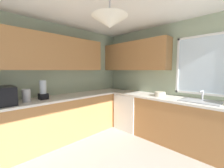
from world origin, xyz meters
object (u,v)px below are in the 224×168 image
object	(u,v)px
microwave	(1,96)
bowl	(160,94)
dishwasher	(131,111)
blender_appliance	(43,91)
kettle	(26,95)
sink_assembly	(200,101)

from	to	relation	value
microwave	bowl	bearing A→B (deg)	60.72
dishwasher	blender_appliance	bearing A→B (deg)	-109.77
bowl	kettle	bearing A→B (deg)	-122.68
microwave	kettle	size ratio (longest dim) A/B	2.17
dishwasher	blender_appliance	xyz separation A→B (m)	(-0.66, -1.84, 0.63)
bowl	blender_appliance	distance (m)	2.34
microwave	blender_appliance	world-z (taller)	blender_appliance
microwave	dishwasher	bearing A→B (deg)	75.02
bowl	microwave	bearing A→B (deg)	-119.28
microwave	sink_assembly	world-z (taller)	microwave
sink_assembly	bowl	world-z (taller)	sink_assembly
bowl	blender_appliance	xyz separation A→B (m)	(-1.40, -1.87, 0.12)
microwave	bowl	distance (m)	2.86
dishwasher	kettle	bearing A→B (deg)	-106.80
dishwasher	microwave	world-z (taller)	microwave
microwave	bowl	world-z (taller)	microwave
microwave	sink_assembly	distance (m)	3.29
kettle	bowl	distance (m)	2.56
sink_assembly	bowl	distance (m)	0.74
dishwasher	bowl	bearing A→B (deg)	2.32
kettle	sink_assembly	world-z (taller)	kettle
sink_assembly	bowl	size ratio (longest dim) A/B	2.78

